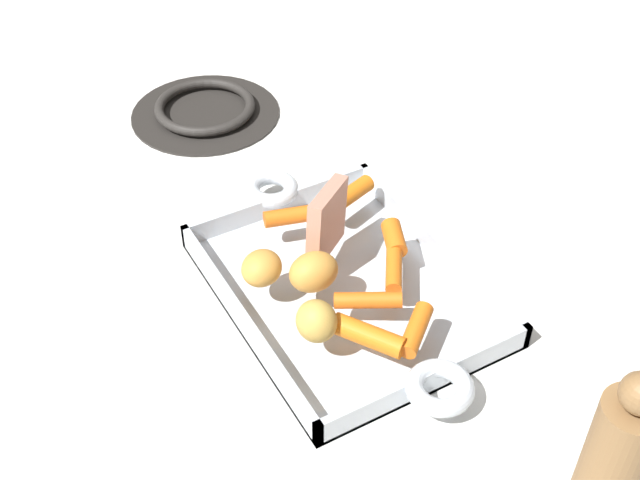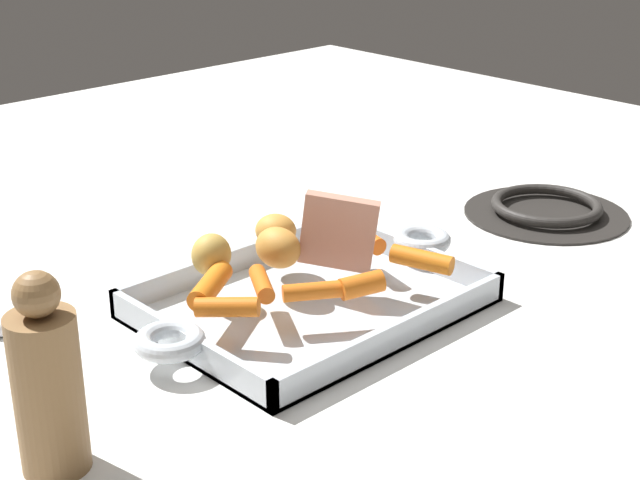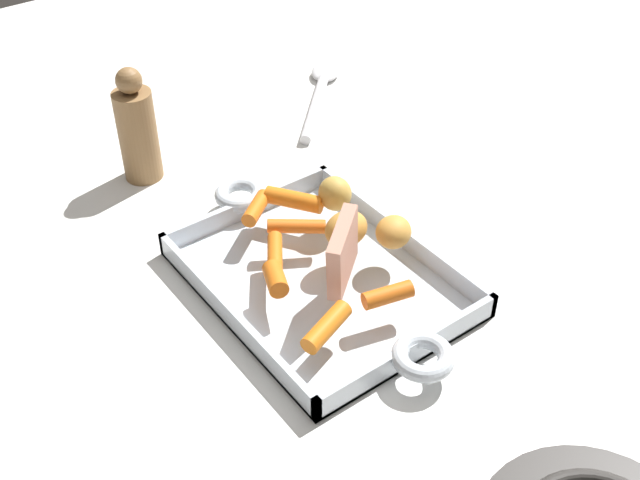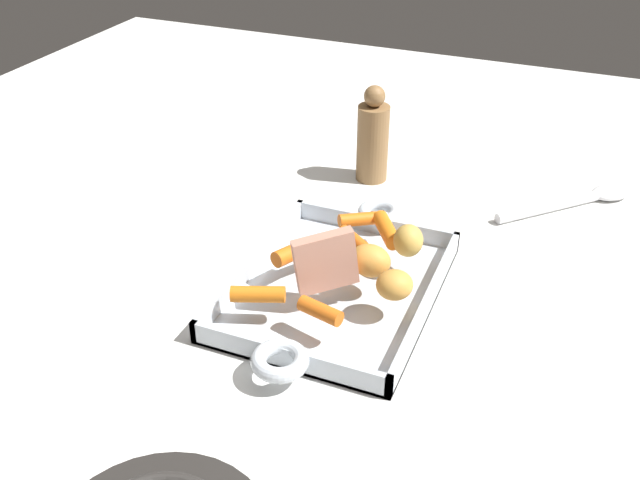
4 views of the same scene
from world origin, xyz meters
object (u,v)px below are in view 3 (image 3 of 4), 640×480
roast_slice_outer (343,252)px  baby_carrot_southwest (275,256)px  potato_corner (346,229)px  baby_carrot_center_left (327,327)px  roasting_dish (320,277)px  baby_carrot_northwest (256,208)px  baby_carrot_long (296,226)px  potato_golden_small (335,194)px  potato_whole (393,232)px  baby_carrot_short (388,295)px  baby_carrot_southeast (294,200)px  serving_spoon (320,89)px  baby_carrot_center_right (275,279)px  pepper_mill (137,130)px

roast_slice_outer → baby_carrot_southwest: size_ratio=1.06×
potato_corner → baby_carrot_center_left: bearing=-45.7°
roasting_dish → baby_carrot_northwest: 0.12m
baby_carrot_long → potato_corner: 0.06m
baby_carrot_long → potato_golden_small: potato_golden_small is taller
baby_carrot_long → potato_whole: size_ratio=1.52×
roasting_dish → potato_corner: 0.06m
roasting_dish → baby_carrot_center_left: 0.12m
baby_carrot_short → baby_carrot_northwest: (-0.21, -0.03, -0.00)m
baby_carrot_southeast → serving_spoon: 0.35m
potato_golden_small → potato_corner: size_ratio=0.83×
roast_slice_outer → potato_corner: bearing=138.3°
baby_carrot_southeast → baby_carrot_short: (0.19, -0.02, -0.00)m
roast_slice_outer → baby_carrot_center_right: bearing=-116.8°
potato_corner → potato_whole: bearing=51.4°
baby_carrot_long → baby_carrot_southeast: size_ratio=0.95×
baby_carrot_northwest → baby_carrot_short: bearing=7.4°
potato_golden_small → baby_carrot_center_left: bearing=-39.7°
roasting_dish → baby_carrot_center_right: (0.01, -0.06, 0.04)m
roast_slice_outer → baby_carrot_center_left: size_ratio=1.16×
baby_carrot_center_left → baby_carrot_center_right: (-0.09, -0.00, 0.00)m
roasting_dish → potato_corner: bearing=98.8°
baby_carrot_short → potato_corner: potato_corner is taller
potato_corner → pepper_mill: 0.33m
baby_carrot_short → baby_carrot_center_left: bearing=-90.5°
potato_whole → pepper_mill: 0.37m
baby_carrot_short → baby_carrot_center_right: (-0.09, -0.08, 0.00)m
baby_carrot_southeast → baby_carrot_short: baby_carrot_southeast is taller
baby_carrot_southwest → potato_corner: potato_corner is taller
roast_slice_outer → pepper_mill: bearing=-170.1°
baby_carrot_southeast → potato_whole: potato_whole is taller
roast_slice_outer → pepper_mill: 0.36m
baby_carrot_center_right → baby_carrot_southeast: bearing=137.0°
potato_corner → pepper_mill: bearing=-161.7°
baby_carrot_southwest → potato_corner: (0.02, 0.08, 0.01)m
baby_carrot_short → baby_carrot_southwest: 0.14m
baby_carrot_southwest → serving_spoon: bearing=137.0°
serving_spoon → pepper_mill: 0.34m
roasting_dish → roast_slice_outer: 0.07m
potato_corner → potato_golden_small: bearing=153.3°
baby_carrot_center_left → serving_spoon: baby_carrot_center_left is taller
baby_carrot_short → potato_golden_small: bearing=161.3°
roasting_dish → potato_whole: size_ratio=9.15×
roast_slice_outer → potato_whole: 0.09m
baby_carrot_short → potato_corner: size_ratio=1.04×
baby_carrot_southeast → serving_spoon: baby_carrot_southeast is taller
baby_carrot_northwest → potato_corner: potato_corner is taller
baby_carrot_southwest → potato_golden_small: bearing=109.2°
roasting_dish → potato_golden_small: size_ratio=9.41×
baby_carrot_northwest → baby_carrot_center_right: baby_carrot_center_right is taller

